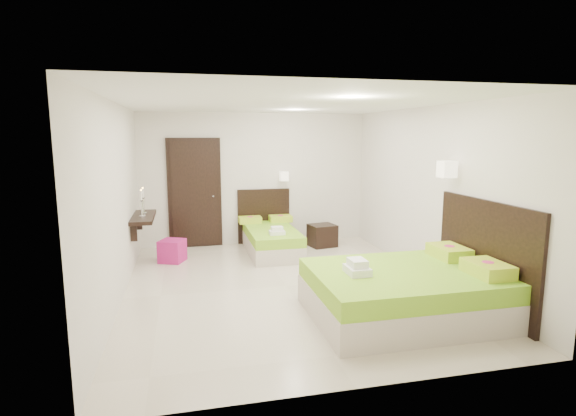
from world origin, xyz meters
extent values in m
plane|color=beige|center=(0.00, 0.00, 0.00)|extent=(5.50, 5.50, 0.00)
cube|color=beige|center=(0.16, 1.87, 0.14)|extent=(0.88, 1.76, 0.28)
cube|color=#70B11C|center=(0.16, 1.87, 0.37)|extent=(0.87, 1.74, 0.18)
cube|color=black|center=(0.16, 2.72, 0.55)|extent=(1.05, 0.05, 1.10)
cube|color=#B6D326|center=(-0.15, 2.53, 0.52)|extent=(0.44, 0.30, 0.12)
cylinder|color=#E33579|center=(-0.15, 2.53, 0.58)|extent=(0.11, 0.11, 0.00)
cube|color=#B6D326|center=(0.46, 2.53, 0.52)|extent=(0.44, 0.30, 0.12)
cylinder|color=#E33579|center=(0.46, 2.53, 0.58)|extent=(0.11, 0.11, 0.00)
cube|color=white|center=(0.16, 1.39, 0.49)|extent=(0.26, 0.19, 0.07)
cube|color=white|center=(0.16, 1.39, 0.56)|extent=(0.20, 0.14, 0.07)
cube|color=beige|center=(0.55, 2.57, 1.36)|extent=(0.16, 0.16, 0.18)
cylinder|color=#2D2116|center=(0.55, 2.65, 1.36)|extent=(0.03, 0.16, 0.03)
cube|color=beige|center=(1.14, -1.39, 0.18)|extent=(2.21, 1.66, 0.35)
cube|color=#70B11C|center=(1.14, -1.39, 0.46)|extent=(2.19, 1.64, 0.22)
cube|color=black|center=(2.22, -1.39, 0.69)|extent=(0.05, 1.88, 1.38)
cube|color=#B6D326|center=(1.97, -1.78, 0.65)|extent=(0.38, 0.55, 0.15)
cylinder|color=#E33579|center=(1.97, -1.78, 0.73)|extent=(0.13, 0.13, 0.00)
cube|color=#B6D326|center=(1.97, -1.00, 0.65)|extent=(0.38, 0.55, 0.15)
cylinder|color=#E33579|center=(1.97, -1.00, 0.73)|extent=(0.13, 0.13, 0.00)
cube|color=white|center=(0.53, -1.39, 0.62)|extent=(0.24, 0.33, 0.09)
cube|color=white|center=(0.53, -1.39, 0.71)|extent=(0.18, 0.25, 0.09)
cube|color=beige|center=(2.07, -0.69, 1.72)|extent=(0.20, 0.20, 0.22)
cylinder|color=#2D2116|center=(2.15, -0.69, 1.72)|extent=(0.16, 0.03, 0.03)
cube|color=black|center=(1.22, 2.15, 0.22)|extent=(0.56, 0.52, 0.43)
cube|color=#A21562|center=(-1.64, 1.69, 0.19)|extent=(0.51, 0.51, 0.38)
cube|color=black|center=(-1.20, 2.71, 1.05)|extent=(1.02, 0.06, 2.14)
cube|color=black|center=(-1.20, 2.67, 1.05)|extent=(0.88, 0.04, 2.06)
cylinder|color=silver|center=(-0.85, 2.64, 1.00)|extent=(0.03, 0.10, 0.03)
cube|color=black|center=(-2.08, 1.60, 0.82)|extent=(0.35, 1.20, 0.06)
cube|color=black|center=(-2.19, 1.15, 0.67)|extent=(0.10, 0.04, 0.30)
cube|color=black|center=(-2.19, 2.05, 0.67)|extent=(0.10, 0.04, 0.30)
cylinder|color=silver|center=(-2.08, 1.45, 0.86)|extent=(0.10, 0.10, 0.02)
cylinder|color=silver|center=(-2.08, 1.45, 0.98)|extent=(0.02, 0.02, 0.22)
cone|color=silver|center=(-2.08, 1.45, 1.11)|extent=(0.07, 0.07, 0.04)
cylinder|color=white|center=(-2.08, 1.45, 1.20)|extent=(0.02, 0.02, 0.15)
sphere|color=#FFB23F|center=(-2.08, 1.45, 1.29)|extent=(0.02, 0.02, 0.02)
cylinder|color=silver|center=(-2.08, 1.75, 0.86)|extent=(0.10, 0.10, 0.02)
cylinder|color=silver|center=(-2.08, 1.75, 0.98)|extent=(0.02, 0.02, 0.22)
cone|color=silver|center=(-2.08, 1.75, 1.11)|extent=(0.07, 0.07, 0.04)
cylinder|color=white|center=(-2.08, 1.75, 1.20)|extent=(0.02, 0.02, 0.15)
sphere|color=#FFB23F|center=(-2.08, 1.75, 1.29)|extent=(0.02, 0.02, 0.02)
camera|label=1|loc=(-1.38, -6.10, 2.17)|focal=28.00mm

